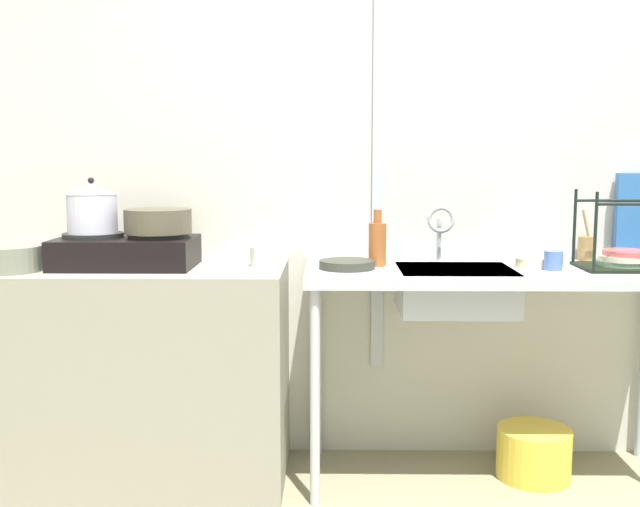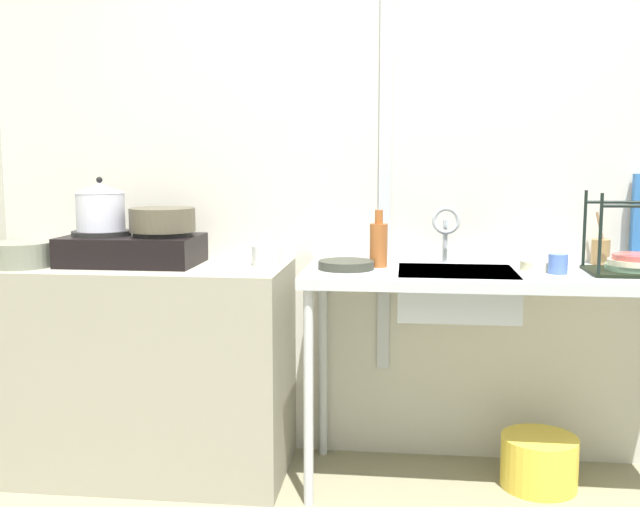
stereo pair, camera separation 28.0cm
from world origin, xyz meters
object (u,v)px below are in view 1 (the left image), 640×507
pot_on_left_burner (92,208)px  percolator (264,248)px  sink_basin (455,290)px  frying_pan (347,264)px  pot_beside_stove (9,259)px  stove (126,251)px  cup_by_rack (553,260)px  pot_on_right_burner (158,221)px  cereal_box (638,217)px  bucket_on_floor (534,453)px  dish_rack (625,258)px  small_bowl_on_drainboard (533,262)px  faucet (441,224)px  utensil_jar (587,248)px  bottle_by_sink (377,243)px

pot_on_left_burner → percolator: size_ratio=1.47×
sink_basin → frying_pan: bearing=-178.9°
sink_basin → pot_beside_stove: bearing=-176.8°
stove → percolator: 0.53m
frying_pan → sink_basin: bearing=1.1°
cup_by_rack → stove: bearing=178.2°
stove → pot_on_right_burner: 0.17m
stove → pot_on_right_burner: (0.12, -0.00, 0.11)m
pot_beside_stove → cereal_box: bearing=8.0°
pot_on_left_burner → bucket_on_floor: bearing=0.5°
percolator → dish_rack: bearing=-2.4°
small_bowl_on_drainboard → cereal_box: size_ratio=0.38×
pot_on_left_burner → small_bowl_on_drainboard: 1.70m
sink_basin → dish_rack: bearing=0.5°
pot_on_right_burner → faucet: (1.10, 0.16, -0.03)m
percolator → pot_on_right_burner: bearing=-174.1°
cup_by_rack → dish_rack: bearing=7.1°
pot_on_left_burner → pot_beside_stove: size_ratio=0.89×
pot_on_left_burner → cereal_box: cereal_box is taller
utensil_jar → pot_on_right_burner: bearing=-172.7°
dish_rack → small_bowl_on_drainboard: 0.34m
pot_beside_stove → bucket_on_floor: size_ratio=0.82×
pot_beside_stove → faucet: size_ratio=1.05×
pot_on_left_burner → utensil_jar: pot_on_left_burner is taller
bucket_on_floor → pot_on_right_burner: bearing=-179.4°
faucet → stove: bearing=-172.5°
pot_on_left_burner → cereal_box: size_ratio=0.60×
small_bowl_on_drainboard → bottle_by_sink: 0.60m
pot_on_left_burner → utensil_jar: 1.97m
faucet → frying_pan: 0.44m
pot_beside_stove → utensil_jar: utensil_jar is taller
stove → faucet: size_ratio=2.28×
utensil_jar → bucket_on_floor: bearing=-139.8°
faucet → utensil_jar: bearing=5.4°
pot_on_right_burner → pot_on_left_burner: bearing=180.0°
bottle_by_sink → utensil_jar: bottle_by_sink is taller
pot_on_left_burner → cup_by_rack: size_ratio=2.92×
stove → pot_beside_stove: (-0.40, -0.11, -0.02)m
dish_rack → utensil_jar: bearing=105.0°
frying_pan → small_bowl_on_drainboard: small_bowl_on_drainboard is taller
small_bowl_on_drainboard → pot_beside_stove: bearing=-175.9°
pot_on_left_burner → utensil_jar: bearing=6.4°
faucet → frying_pan: bearing=-153.4°
stove → pot_on_left_burner: bearing=-180.0°
utensil_jar → frying_pan: bearing=-165.9°
percolator → utensil_jar: size_ratio=0.69×
frying_pan → cereal_box: 1.23m
dish_rack → utensil_jar: 0.24m
pot_on_right_burner → bottle_by_sink: 0.84m
stove → pot_on_left_burner: pot_on_left_burner is taller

